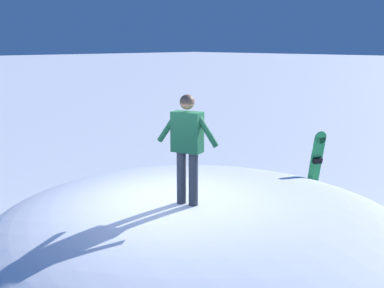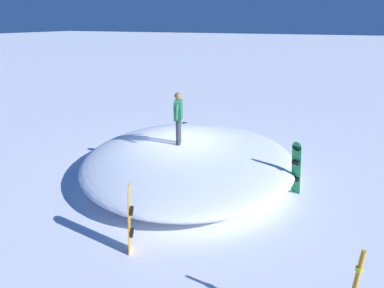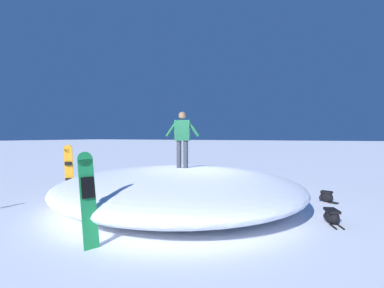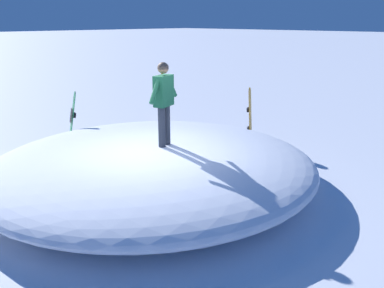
# 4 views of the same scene
# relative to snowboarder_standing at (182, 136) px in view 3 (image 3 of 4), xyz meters

# --- Properties ---
(ground) EXTENTS (240.00, 240.00, 0.00)m
(ground) POSITION_rel_snowboarder_standing_xyz_m (0.17, -0.43, -1.93)
(ground) COLOR white
(snow_mound) EXTENTS (7.53, 7.75, 0.99)m
(snow_mound) POSITION_rel_snowboarder_standing_xyz_m (-0.33, -0.05, -1.43)
(snow_mound) COLOR white
(snow_mound) RESTS_ON ground
(snowboarder_standing) EXTENTS (0.39, 0.98, 1.64)m
(snowboarder_standing) POSITION_rel_snowboarder_standing_xyz_m (0.00, 0.00, 0.00)
(snowboarder_standing) COLOR #333842
(snowboarder_standing) RESTS_ON snow_mound
(snowboard_primary_upright) EXTENTS (0.38, 0.40, 1.64)m
(snowboard_primary_upright) POSITION_rel_snowboarder_standing_xyz_m (-3.60, 0.01, -1.08)
(snowboard_primary_upright) COLOR #1E8C47
(snowboard_primary_upright) RESTS_ON ground
(snowboard_secondary_upright) EXTENTS (0.24, 0.30, 1.64)m
(snowboard_secondary_upright) POSITION_rel_snowboarder_standing_xyz_m (-0.73, 3.82, -1.08)
(snowboard_secondary_upright) COLOR orange
(snowboard_secondary_upright) RESTS_ON ground
(backpack_near) EXTENTS (0.70, 0.43, 0.32)m
(backpack_near) POSITION_rel_snowboarder_standing_xyz_m (-0.45, -3.89, -1.76)
(backpack_near) COLOR black
(backpack_near) RESTS_ON ground
(backpack_far) EXTENTS (0.35, 0.55, 0.33)m
(backpack_far) POSITION_rel_snowboarder_standing_xyz_m (1.64, -3.84, -1.76)
(backpack_far) COLOR black
(backpack_far) RESTS_ON ground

